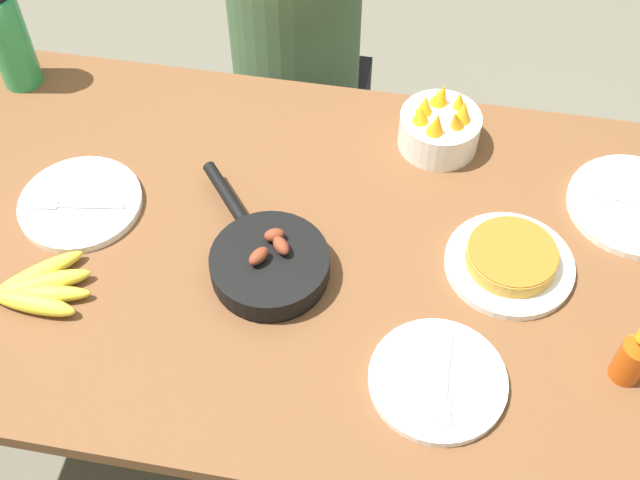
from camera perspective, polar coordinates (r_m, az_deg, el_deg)
ground_plane at (r=2.10m, az=0.00°, el=-12.89°), size 14.00×14.00×0.00m
dining_table at (r=1.54m, az=0.00°, el=-2.68°), size 1.85×0.90×0.73m
banana_bunch at (r=1.48m, az=-19.50°, el=-3.31°), size 0.18×0.16×0.04m
skillet at (r=1.42m, az=-3.70°, el=-1.61°), size 0.28×0.32×0.08m
frittata_plate_side at (r=1.47m, az=13.39°, el=-1.41°), size 0.23×0.23×0.05m
empty_plate_near_front at (r=1.33m, az=8.37°, el=-9.83°), size 0.23×0.23×0.02m
empty_plate_far_left at (r=1.64m, az=21.47°, el=2.28°), size 0.25×0.25×0.02m
empty_plate_far_right at (r=1.60m, az=-16.67°, el=2.51°), size 0.23×0.23×0.02m
fruit_bowl_mango at (r=1.63m, az=8.51°, el=7.97°), size 0.16×0.16×0.12m
water_bottle at (r=1.83m, az=-21.32°, el=13.37°), size 0.08×0.08×0.25m
hot_sauce_bottle at (r=1.37m, az=21.47°, el=-7.64°), size 0.05×0.05×0.14m
person_figure at (r=2.15m, az=-1.69°, el=11.71°), size 0.36×0.36×1.22m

